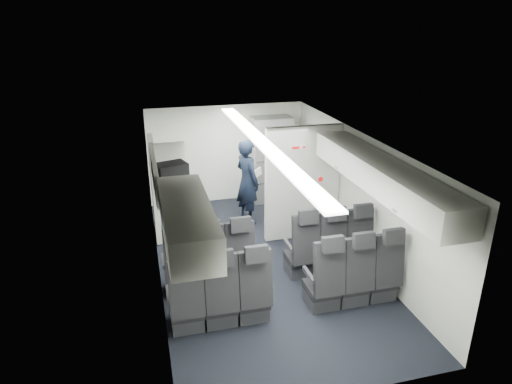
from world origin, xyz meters
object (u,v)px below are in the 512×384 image
carry_on_bag (171,172)px  seat_row_mid (289,289)px  flight_attendant (247,182)px  boarding_door (155,188)px  seat_row_front (271,257)px  galley_unit (271,160)px

carry_on_bag → seat_row_mid: bearing=-60.1°
flight_attendant → carry_on_bag: carry_on_bag is taller
boarding_door → flight_attendant: size_ratio=1.09×
seat_row_mid → seat_row_front: bearing=90.0°
seat_row_front → galley_unit: 3.43m
seat_row_mid → carry_on_bag: (-1.42, 1.28, 1.41)m
galley_unit → boarding_door: 2.84m
seat_row_front → seat_row_mid: same height
galley_unit → seat_row_mid: bearing=-102.9°
galley_unit → boarding_door: size_ratio=1.02×
seat_row_mid → carry_on_bag: 2.37m
seat_row_front → boarding_door: (-1.64, 2.09, 0.55)m
galley_unit → carry_on_bag: (-2.37, -2.88, 0.87)m
seat_row_mid → boarding_door: bearing=118.8°
seat_row_front → galley_unit: bearing=73.7°
seat_row_front → carry_on_bag: size_ratio=7.68×
boarding_door → carry_on_bag: size_ratio=4.29×
boarding_door → seat_row_mid: bearing=-61.2°
flight_attendant → seat_row_front: bearing=153.8°
seat_row_mid → galley_unit: galley_unit is taller
seat_row_mid → flight_attendant: size_ratio=1.94×
galley_unit → flight_attendant: bearing=-128.1°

